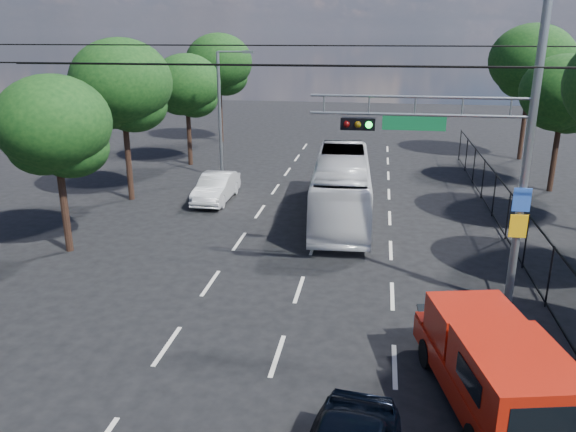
% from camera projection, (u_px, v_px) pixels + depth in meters
% --- Properties ---
extents(lane_markings, '(6.12, 38.00, 0.01)m').
position_uv_depth(lane_markings, '(319.00, 229.00, 23.94)').
color(lane_markings, beige).
rests_on(lane_markings, ground).
extents(signal_mast, '(6.43, 0.39, 9.50)m').
position_uv_depth(signal_mast, '(485.00, 134.00, 15.87)').
color(signal_mast, slate).
rests_on(signal_mast, ground).
extents(streetlight_left, '(2.09, 0.22, 7.08)m').
position_uv_depth(streetlight_left, '(223.00, 109.00, 31.18)').
color(streetlight_left, slate).
rests_on(streetlight_left, ground).
extents(utility_wires, '(22.00, 5.04, 0.74)m').
position_uv_depth(utility_wires, '(305.00, 59.00, 16.84)').
color(utility_wires, black).
rests_on(utility_wires, ground).
extents(fence_right, '(0.06, 34.03, 2.00)m').
position_uv_depth(fence_right, '(518.00, 230.00, 20.75)').
color(fence_right, black).
rests_on(fence_right, ground).
extents(tree_right_d, '(4.32, 4.32, 7.02)m').
position_uv_depth(tree_right_d, '(563.00, 98.00, 28.22)').
color(tree_right_d, black).
rests_on(tree_right_d, ground).
extents(tree_right_e, '(5.28, 5.28, 8.58)m').
position_uv_depth(tree_right_e, '(531.00, 67.00, 35.36)').
color(tree_right_e, black).
rests_on(tree_right_e, ground).
extents(tree_left_b, '(4.08, 4.08, 6.63)m').
position_uv_depth(tree_left_b, '(56.00, 132.00, 20.18)').
color(tree_left_b, black).
rests_on(tree_left_b, ground).
extents(tree_left_c, '(4.80, 4.80, 7.80)m').
position_uv_depth(tree_left_c, '(123.00, 90.00, 26.59)').
color(tree_left_c, black).
rests_on(tree_left_c, ground).
extents(tree_left_d, '(4.20, 4.20, 6.83)m').
position_uv_depth(tree_left_d, '(187.00, 89.00, 34.24)').
color(tree_left_d, black).
rests_on(tree_left_d, ground).
extents(tree_left_e, '(4.92, 4.92, 7.99)m').
position_uv_depth(tree_left_e, '(219.00, 67.00, 41.52)').
color(tree_left_e, black).
rests_on(tree_left_e, ground).
extents(red_pickup, '(3.04, 5.66, 2.00)m').
position_uv_depth(red_pickup, '(493.00, 366.00, 12.21)').
color(red_pickup, black).
rests_on(red_pickup, ground).
extents(white_bus, '(2.92, 10.25, 2.82)m').
position_uv_depth(white_bus, '(341.00, 187.00, 25.12)').
color(white_bus, silver).
rests_on(white_bus, ground).
extents(white_van, '(1.47, 4.15, 1.36)m').
position_uv_depth(white_van, '(216.00, 188.00, 27.76)').
color(white_van, silver).
rests_on(white_van, ground).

